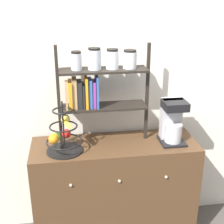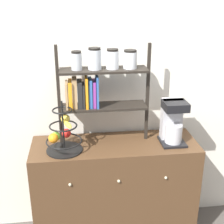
% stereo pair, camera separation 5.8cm
% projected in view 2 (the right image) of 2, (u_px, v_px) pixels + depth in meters
% --- Properties ---
extents(wall_back, '(7.00, 0.05, 2.60)m').
position_uv_depth(wall_back, '(111.00, 89.00, 2.64)').
color(wall_back, silver).
rests_on(wall_back, ground_plane).
extents(sideboard, '(1.35, 0.47, 0.91)m').
position_uv_depth(sideboard, '(115.00, 191.00, 2.70)').
color(sideboard, '#4C331E').
rests_on(sideboard, ground_plane).
extents(coffee_maker, '(0.19, 0.22, 0.36)m').
position_uv_depth(coffee_maker, '(173.00, 122.00, 2.50)').
color(coffee_maker, black).
rests_on(coffee_maker, sideboard).
extents(fruit_stand, '(0.28, 0.28, 0.41)m').
position_uv_depth(fruit_stand, '(63.00, 135.00, 2.38)').
color(fruit_stand, black).
rests_on(fruit_stand, sideboard).
extents(shelf_hutch, '(0.72, 0.20, 0.80)m').
position_uv_depth(shelf_hutch, '(96.00, 82.00, 2.39)').
color(shelf_hutch, black).
rests_on(shelf_hutch, sideboard).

